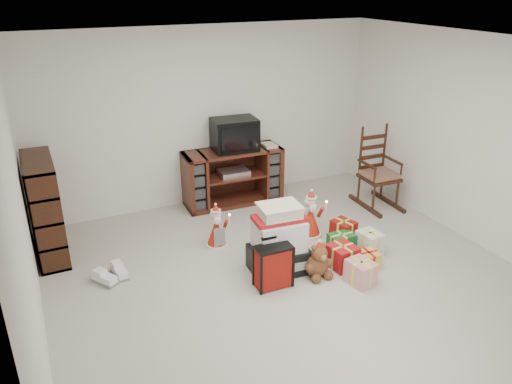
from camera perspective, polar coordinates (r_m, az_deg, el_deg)
room at (r=4.97m, az=4.55°, el=1.89°), size 5.01×5.01×2.51m
tv_stand at (r=7.24m, az=-2.66°, el=1.78°), size 1.43×0.56×0.81m
bookshelf at (r=6.28m, az=-22.94°, el=-1.93°), size 0.33×0.98×1.20m
rocking_chair at (r=7.37m, az=13.60°, el=1.58°), size 0.51×0.81×1.20m
gift_pile at (r=5.57m, az=2.63°, el=-5.84°), size 0.67×0.51×0.79m
red_suitcase at (r=5.34m, az=1.98°, el=-8.50°), size 0.38×0.21×0.57m
stocking at (r=5.57m, az=4.27°, el=-6.80°), size 0.28×0.19×0.55m
teddy_bear at (r=5.59m, az=7.07°, el=-7.97°), size 0.27×0.24×0.40m
santa_figurine at (r=6.38m, az=6.23°, el=-3.04°), size 0.31×0.29×0.63m
mrs_claus_figurine at (r=6.13m, az=-4.54°, el=-4.36°), size 0.28×0.26×0.56m
sneaker_pair at (r=5.77m, az=-16.12°, el=-9.13°), size 0.41×0.32×0.11m
gift_cluster at (r=5.97m, az=11.13°, el=-6.50°), size 0.78×1.09×0.27m
crt_television at (r=7.04m, az=-2.44°, el=6.58°), size 0.65×0.50×0.45m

